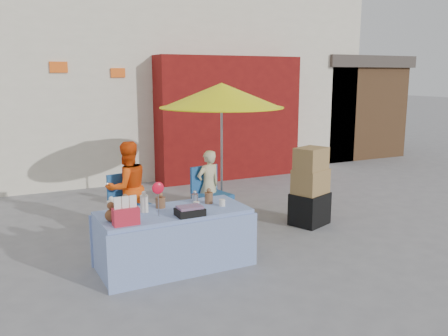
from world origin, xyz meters
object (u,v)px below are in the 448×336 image
vendor_beige (208,186)px  box_stack (310,189)px  umbrella (222,96)px  vendor_orange (127,188)px  chair_left (131,217)px  chair_right (212,206)px  market_table (173,238)px

vendor_beige → box_stack: (1.27, -0.85, -0.01)m
umbrella → box_stack: size_ratio=1.79×
box_stack → vendor_beige: bearing=146.1°
vendor_orange → umbrella: size_ratio=0.62×
chair_left → box_stack: (2.53, -0.72, 0.28)m
chair_right → umbrella: 1.69m
chair_left → vendor_orange: vendor_orange is taller
vendor_orange → box_stack: bearing=149.9°
vendor_beige → chair_right: bearing=77.3°
chair_right → vendor_orange: bearing=162.4°
chair_right → box_stack: bearing=-40.8°
umbrella → vendor_orange: bearing=-174.5°
chair_right → vendor_beige: 0.32m
vendor_beige → box_stack: bearing=134.7°
chair_left → vendor_orange: (0.00, 0.13, 0.40)m
vendor_beige → umbrella: (0.30, 0.15, 1.34)m
market_table → vendor_beige: vendor_beige is taller
vendor_orange → chair_right: bearing=162.4°
market_table → chair_left: 1.32m
market_table → chair_right: size_ratio=2.08×
chair_left → chair_right: same height
market_table → vendor_beige: bearing=51.5°
vendor_orange → box_stack: 2.66m
chair_left → vendor_orange: size_ratio=0.65×
chair_left → chair_right: (1.25, 0.00, 0.00)m
box_stack → chair_left: bearing=164.1°
chair_right → vendor_orange: (-1.25, 0.13, 0.40)m
vendor_beige → box_stack: box_stack is taller
chair_left → vendor_beige: 1.29m
chair_right → vendor_orange: 1.32m
chair_right → box_stack: size_ratio=0.73×
chair_left → umbrella: umbrella is taller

